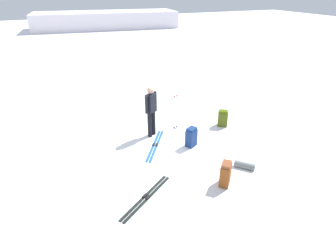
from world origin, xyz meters
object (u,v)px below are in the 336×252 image
object	(u,v)px
skier_standing	(151,109)
ski_pair_near	(155,145)
backpack_large_dark	(191,137)
ski_pair_far	(146,197)
backpack_small_spare	(223,118)
backpack_bright	(225,174)
ski_poles_planted_near	(175,110)
sleeping_mat_rolled	(245,165)

from	to	relation	value
skier_standing	ski_pair_near	distance (m)	1.17
skier_standing	backpack_large_dark	size ratio (longest dim) A/B	2.74
ski_pair_far	backpack_small_spare	world-z (taller)	backpack_small_spare
backpack_bright	ski_poles_planted_near	xyz separation A→B (m)	(0.13, 3.29, 0.38)
skier_standing	sleeping_mat_rolled	distance (m)	3.37
ski_pair_far	sleeping_mat_rolled	distance (m)	2.88
sleeping_mat_rolled	ski_pair_near	bearing A→B (deg)	130.87
backpack_small_spare	skier_standing	bearing A→B (deg)	172.45
skier_standing	backpack_small_spare	xyz separation A→B (m)	(2.55, -0.34, -0.67)
ski_poles_planted_near	ski_pair_far	bearing A→B (deg)	-125.38
skier_standing	backpack_small_spare	distance (m)	2.66
ski_pair_far	backpack_bright	distance (m)	2.03
backpack_bright	backpack_small_spare	bearing A→B (deg)	57.96
skier_standing	backpack_small_spare	world-z (taller)	skier_standing
ski_pair_far	ski_poles_planted_near	distance (m)	3.72
skier_standing	backpack_large_dark	xyz separation A→B (m)	(0.89, -1.14, -0.65)
backpack_small_spare	sleeping_mat_rolled	size ratio (longest dim) A/B	1.07
skier_standing	backpack_large_dark	distance (m)	1.58
backpack_bright	sleeping_mat_rolled	distance (m)	0.99
skier_standing	backpack_bright	xyz separation A→B (m)	(0.79, -3.17, -0.64)
ski_pair_near	backpack_bright	distance (m)	2.66
backpack_large_dark	sleeping_mat_rolled	world-z (taller)	backpack_large_dark
backpack_large_dark	ski_pair_near	bearing A→B (deg)	156.29
skier_standing	sleeping_mat_rolled	xyz separation A→B (m)	(1.68, -2.79, -0.86)
ski_pair_near	ski_poles_planted_near	bearing A→B (deg)	37.27
skier_standing	ski_poles_planted_near	bearing A→B (deg)	7.55
backpack_bright	skier_standing	bearing A→B (deg)	103.94
ski_pair_near	backpack_large_dark	size ratio (longest dim) A/B	2.74
ski_pair_near	ski_pair_far	bearing A→B (deg)	-115.90
backpack_large_dark	ski_poles_planted_near	xyz separation A→B (m)	(0.03, 1.26, 0.39)
backpack_large_dark	backpack_small_spare	distance (m)	1.85
ski_pair_far	backpack_large_dark	size ratio (longest dim) A/B	2.57
backpack_large_dark	sleeping_mat_rolled	size ratio (longest dim) A/B	1.13
backpack_bright	sleeping_mat_rolled	world-z (taller)	backpack_bright
ski_pair_near	sleeping_mat_rolled	xyz separation A→B (m)	(1.82, -2.10, 0.08)
skier_standing	ski_pair_near	size ratio (longest dim) A/B	1.00
ski_pair_near	sleeping_mat_rolled	distance (m)	2.78
backpack_bright	ski_poles_planted_near	bearing A→B (deg)	87.66
backpack_bright	ski_poles_planted_near	world-z (taller)	ski_poles_planted_near
ski_pair_far	ski_poles_planted_near	bearing A→B (deg)	54.62
ski_pair_near	backpack_large_dark	xyz separation A→B (m)	(1.03, -0.45, 0.29)
backpack_large_dark	sleeping_mat_rolled	bearing A→B (deg)	-64.36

